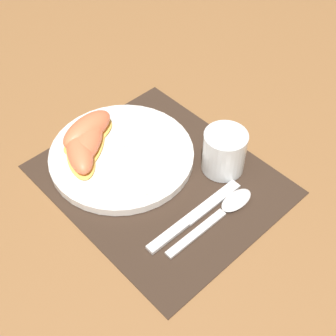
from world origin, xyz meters
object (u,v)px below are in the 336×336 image
(fork, at_px, (133,149))
(citrus_wedge_1, at_px, (87,143))
(juice_glass, at_px, (224,154))
(knife, at_px, (193,217))
(spoon, at_px, (226,209))
(citrus_wedge_0, at_px, (87,131))
(citrus_wedge_2, at_px, (80,153))
(plate, at_px, (122,155))

(fork, distance_m, citrus_wedge_1, 0.08)
(juice_glass, height_order, knife, juice_glass)
(spoon, height_order, citrus_wedge_0, citrus_wedge_0)
(citrus_wedge_2, bearing_deg, fork, 61.26)
(juice_glass, relative_size, citrus_wedge_1, 0.60)
(knife, relative_size, citrus_wedge_0, 1.65)
(knife, xyz_separation_m, spoon, (0.03, 0.05, 0.00))
(juice_glass, bearing_deg, knife, -69.96)
(juice_glass, height_order, fork, juice_glass)
(plate, relative_size, juice_glass, 3.31)
(citrus_wedge_2, bearing_deg, juice_glass, 45.74)
(knife, distance_m, citrus_wedge_0, 0.26)
(juice_glass, xyz_separation_m, citrus_wedge_1, (-0.19, -0.16, -0.00))
(spoon, height_order, citrus_wedge_1, citrus_wedge_1)
(juice_glass, xyz_separation_m, spoon, (0.07, -0.07, -0.03))
(juice_glass, xyz_separation_m, citrus_wedge_2, (-0.18, -0.18, -0.00))
(plate, relative_size, citrus_wedge_2, 2.20)
(citrus_wedge_0, relative_size, citrus_wedge_2, 1.03)
(citrus_wedge_0, distance_m, citrus_wedge_2, 0.06)
(juice_glass, distance_m, citrus_wedge_1, 0.25)
(plate, height_order, citrus_wedge_2, citrus_wedge_2)
(fork, xyz_separation_m, citrus_wedge_1, (-0.06, -0.06, 0.01))
(plate, xyz_separation_m, citrus_wedge_2, (-0.04, -0.06, 0.02))
(plate, distance_m, fork, 0.02)
(knife, bearing_deg, juice_glass, 110.04)
(plate, xyz_separation_m, fork, (0.01, 0.02, 0.01))
(juice_glass, bearing_deg, citrus_wedge_0, -146.53)
(knife, bearing_deg, citrus_wedge_0, -175.40)
(spoon, bearing_deg, knife, -117.61)
(fork, bearing_deg, citrus_wedge_2, -118.74)
(citrus_wedge_0, height_order, citrus_wedge_1, citrus_wedge_0)
(fork, height_order, citrus_wedge_2, citrus_wedge_2)
(citrus_wedge_1, bearing_deg, juice_glass, 39.81)
(knife, distance_m, citrus_wedge_1, 0.24)
(plate, distance_m, knife, 0.19)
(fork, bearing_deg, citrus_wedge_1, -134.48)
(juice_glass, height_order, spoon, juice_glass)
(juice_glass, relative_size, spoon, 0.42)
(fork, relative_size, citrus_wedge_2, 1.50)
(citrus_wedge_0, height_order, citrus_wedge_2, citrus_wedge_0)
(plate, xyz_separation_m, knife, (0.19, -0.00, -0.01))
(citrus_wedge_0, relative_size, citrus_wedge_1, 0.93)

